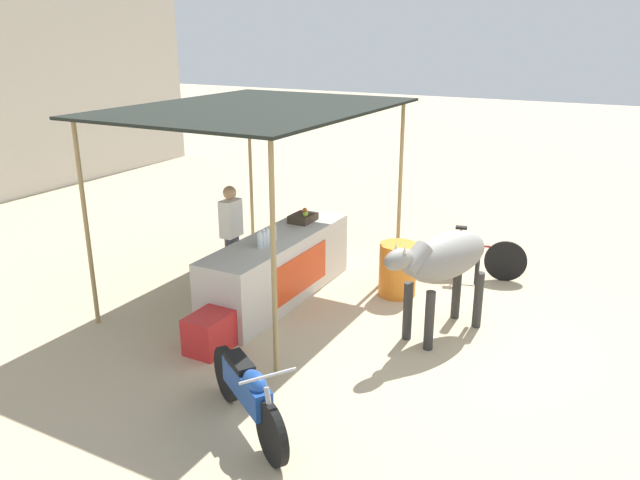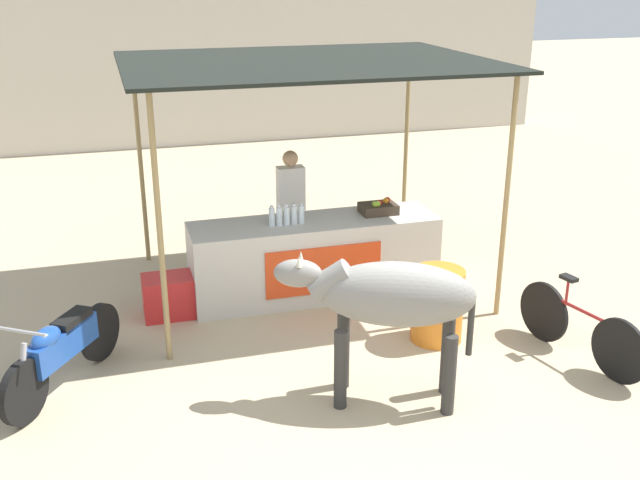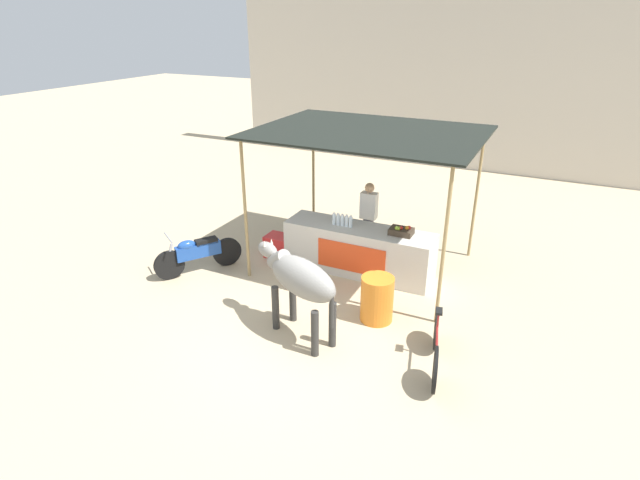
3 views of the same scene
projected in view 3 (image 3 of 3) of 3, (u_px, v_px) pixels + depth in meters
ground_plane at (309, 326)px, 8.40m from camera, size 60.00×60.00×0.00m
building_wall_far at (462, 80)px, 16.18m from camera, size 16.00×0.50×5.75m
stall_counter at (359, 250)px, 10.01m from camera, size 3.00×0.82×0.96m
stall_awning at (368, 137)px, 9.34m from camera, size 4.20×3.20×2.81m
water_bottle_row at (342, 220)px, 9.86m from camera, size 0.43×0.07×0.25m
fruit_crate at (401, 231)px, 9.49m from camera, size 0.44×0.32×0.18m
vendor_behind_counter at (368, 219)px, 10.51m from camera, size 0.34×0.22×1.65m
cooler_box at (280, 246)px, 10.73m from camera, size 0.60×0.44×0.48m
water_barrel at (377, 299)px, 8.42m from camera, size 0.56×0.56×0.81m
cow at (300, 279)px, 7.75m from camera, size 1.82×1.03×1.44m
motorcycle_parked at (197, 253)px, 10.00m from camera, size 1.07×1.54×0.90m
bicycle_leaning at (436, 347)px, 7.29m from camera, size 0.42×1.63×0.85m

